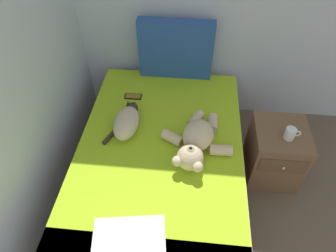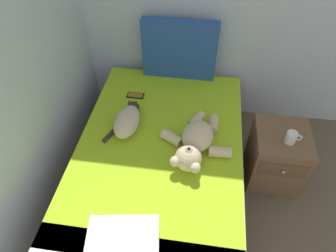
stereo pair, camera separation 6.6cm
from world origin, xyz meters
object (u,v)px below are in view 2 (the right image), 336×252
bed (159,169)px  patterned_cushion (179,50)px  mug (292,137)px  cat (128,120)px  teddy_bear (195,143)px  cell_phone (135,95)px  throw_pillow (123,243)px  nightstand (276,156)px

bed → patterned_cushion: (0.04, 0.91, 0.53)m
patterned_cushion → mug: (0.92, -0.72, -0.21)m
bed → cat: cat is taller
teddy_bear → cell_phone: (-0.56, 0.54, -0.08)m
patterned_cushion → cell_phone: bearing=-133.7°
patterned_cushion → teddy_bear: patterned_cushion is taller
cat → cell_phone: 0.38m
throw_pillow → patterned_cushion: bearing=85.9°
nightstand → mug: (0.03, -0.06, 0.31)m
nightstand → cat: bearing=-177.0°
cat → throw_pillow: size_ratio=1.04×
bed → cell_phone: bearing=118.1°
cat → mug: 1.24m
patterned_cushion → nightstand: size_ratio=1.25×
cell_phone → patterned_cushion: bearing=46.3°
teddy_bear → mug: teddy_bear is taller
bed → mug: mug is taller
teddy_bear → cell_phone: 0.78m
patterned_cushion → cat: (-0.32, -0.72, -0.20)m
patterned_cushion → throw_pillow: size_ratio=1.64×
teddy_bear → throw_pillow: teddy_bear is taller
teddy_bear → bed: bearing=-175.0°
cat → mug: size_ratio=3.48×
bed → patterned_cushion: 1.06m
cat → nightstand: size_ratio=0.79×
bed → teddy_bear: 0.43m
cell_phone → throw_pillow: (0.22, -1.30, 0.05)m
cat → cell_phone: size_ratio=2.82×
cat → cell_phone: cat is taller
cat → throw_pillow: 0.95m
patterned_cushion → nightstand: bearing=-36.3°
bed → cat: (-0.28, 0.19, 0.33)m
nightstand → cell_phone: bearing=166.1°
cell_phone → nightstand: bearing=-13.9°
cat → teddy_bear: size_ratio=0.67×
teddy_bear → patterned_cushion: bearing=103.9°
cat → mug: bearing=0.2°
bed → throw_pillow: size_ratio=4.91×
patterned_cushion → nightstand: patterned_cushion is taller
throw_pillow → cell_phone: bearing=99.6°
bed → throw_pillow: bearing=-96.1°
cat → throw_pillow: cat is taller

